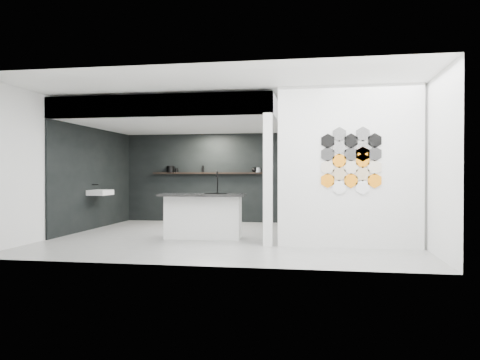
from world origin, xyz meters
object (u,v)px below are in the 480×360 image
Objects in this scene: kitchen_island at (203,215)px; glass_vase at (258,170)px; utensil_cup at (177,170)px; partition_panel at (349,167)px; wall_basin at (100,192)px; stockpot at (171,169)px; glass_bowl at (258,171)px; kettle at (255,170)px; bottle_dark at (203,169)px.

glass_vase reaches higher than kitchen_island.
kitchen_island is 15.74× the size of utensil_cup.
partition_panel is 4.67× the size of wall_basin.
stockpot is at bearing 63.86° from wall_basin.
glass_vase is at bearing 0.00° from stockpot.
utensil_cup reaches higher than glass_bowl.
utensil_cup is at bearing 60.20° from wall_basin.
kettle is (3.30, 2.07, 0.54)m from wall_basin.
stockpot is 1.19× the size of bottle_dark.
partition_panel is 5.78m from wall_basin.
kettle is at bearing 119.27° from partition_panel.
kettle is at bearing 180.00° from glass_vase.
utensil_cup is at bearing 180.00° from bottle_dark.
wall_basin is 2.82× the size of stockpot.
bottle_dark is (-1.48, 0.00, 0.04)m from glass_bowl.
stockpot is (-1.68, 3.12, 0.95)m from kitchen_island.
kettle is 0.09m from glass_vase.
wall_basin is 2.44m from utensil_cup.
partition_panel reaches higher than glass_vase.
glass_vase is at bearing 31.35° from wall_basin.
glass_vase is at bearing 0.00° from bottle_dark.
partition_panel is at bearing -18.23° from wall_basin.
glass_bowl is at bearing 74.24° from kitchen_island.
glass_vase is at bearing 0.00° from glass_bowl.
glass_bowl is at bearing 31.35° from wall_basin.
partition_panel is 4.39m from glass_vase.
bottle_dark is at bearing 100.97° from kitchen_island.
wall_basin is 0.35× the size of kitchen_island.
stockpot is (-4.45, 3.87, 0.01)m from partition_panel.
wall_basin is at bearing 161.77° from partition_panel.
glass_bowl is 0.01m from glass_vase.
stockpot is (1.01, 2.07, 0.56)m from wall_basin.
partition_panel reaches higher than glass_bowl.
kettle is at bearing 32.05° from wall_basin.
stockpot is 0.17m from utensil_cup.
partition_panel is 13.16× the size of stockpot.
glass_bowl is at bearing 0.00° from stockpot.
kettle is 1.18× the size of glass_bowl.
utensil_cup is at bearing 137.93° from partition_panel.
stockpot reaches higher than utensil_cup.
glass_bowl reaches higher than kitchen_island.
bottle_dark is at bearing 180.00° from glass_vase.
kettle reaches higher than wall_basin.
bottle_dark is (-3.56, 3.87, 0.01)m from partition_panel.
glass_bowl is at bearing 118.23° from partition_panel.
kettle is at bearing 0.00° from bottle_dark.
utensil_cup reaches higher than wall_basin.
stockpot is 1.72× the size of glass_vase.
glass_bowl is (0.69, 3.12, 0.91)m from kitchen_island.
utensil_cup is (0.17, 0.00, -0.03)m from stockpot.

